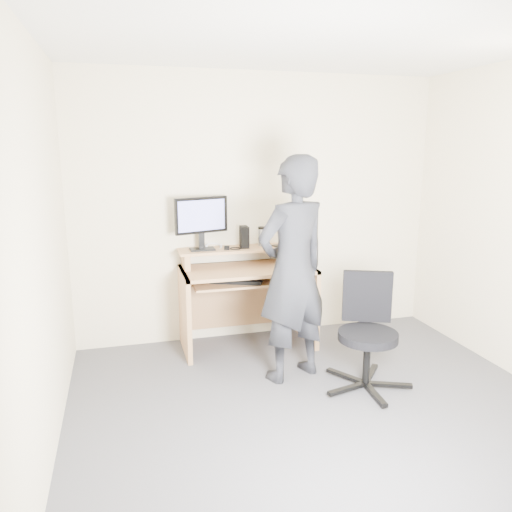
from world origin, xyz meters
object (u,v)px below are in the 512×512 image
monitor (202,219)px  person (293,270)px  office_chair (367,327)px  desk (245,287)px

monitor → person: size_ratio=0.28×
monitor → office_chair: (1.09, -1.13, -0.73)m
monitor → person: person is taller
desk → office_chair: (0.70, -1.07, -0.08)m
person → desk: bearing=-97.3°
monitor → desk: bearing=-25.9°
person → monitor: bearing=-76.5°
desk → person: size_ratio=0.67×
desk → monitor: (-0.39, 0.06, 0.65)m
monitor → office_chair: 1.73m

